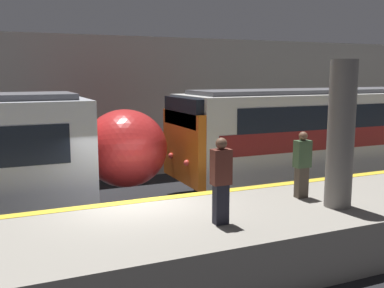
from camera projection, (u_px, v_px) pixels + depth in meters
The scene contains 6 objects.
ground_plane at pixel (135, 245), 10.70m from camera, with size 120.00×120.00×0.00m, color black.
platform at pixel (160, 249), 9.00m from camera, with size 40.00×3.56×1.11m.
station_rear_barrier at pixel (79, 109), 16.60m from camera, with size 50.00×0.15×5.45m.
support_pillar_near at pixel (341, 134), 9.77m from camera, with size 0.58×0.58×3.23m.
person_waiting at pixel (221, 179), 8.71m from camera, with size 0.38×0.24×1.72m.
person_walking at pixel (302, 163), 10.61m from camera, with size 0.38×0.24×1.59m.
Camera 1 is at (-2.88, -9.87, 4.03)m, focal length 42.00 mm.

